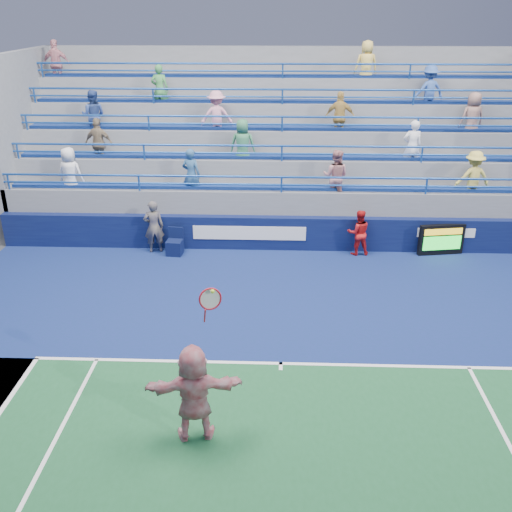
{
  "coord_description": "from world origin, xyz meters",
  "views": [
    {
      "loc": [
        -0.15,
        -10.54,
        7.26
      ],
      "look_at": [
        -0.64,
        2.5,
        1.5
      ],
      "focal_mm": 40.0,
      "sensor_mm": 36.0,
      "label": 1
    }
  ],
  "objects_px": {
    "serve_speed_board": "(441,240)",
    "tennis_player": "(194,393)",
    "judge_chair": "(175,246)",
    "ball_girl": "(359,233)",
    "line_judge": "(154,227)"
  },
  "relations": [
    {
      "from": "serve_speed_board",
      "to": "judge_chair",
      "type": "distance_m",
      "value": 8.39
    },
    {
      "from": "serve_speed_board",
      "to": "line_judge",
      "type": "bearing_deg",
      "value": -179.18
    },
    {
      "from": "serve_speed_board",
      "to": "ball_girl",
      "type": "height_order",
      "value": "ball_girl"
    },
    {
      "from": "tennis_player",
      "to": "line_judge",
      "type": "distance_m",
      "value": 8.79
    },
    {
      "from": "tennis_player",
      "to": "serve_speed_board",
      "type": "bearing_deg",
      "value": 52.4
    },
    {
      "from": "serve_speed_board",
      "to": "tennis_player",
      "type": "bearing_deg",
      "value": -127.6
    },
    {
      "from": "line_judge",
      "to": "ball_girl",
      "type": "bearing_deg",
      "value": 165.3
    },
    {
      "from": "line_judge",
      "to": "tennis_player",
      "type": "bearing_deg",
      "value": 90.97
    },
    {
      "from": "tennis_player",
      "to": "line_judge",
      "type": "xyz_separation_m",
      "value": [
        -2.45,
        8.44,
        -0.1
      ]
    },
    {
      "from": "line_judge",
      "to": "ball_girl",
      "type": "distance_m",
      "value": 6.44
    },
    {
      "from": "line_judge",
      "to": "ball_girl",
      "type": "height_order",
      "value": "line_judge"
    },
    {
      "from": "judge_chair",
      "to": "serve_speed_board",
      "type": "bearing_deg",
      "value": 2.09
    },
    {
      "from": "judge_chair",
      "to": "line_judge",
      "type": "bearing_deg",
      "value": 165.12
    },
    {
      "from": "ball_girl",
      "to": "line_judge",
      "type": "bearing_deg",
      "value": -4.86
    },
    {
      "from": "tennis_player",
      "to": "ball_girl",
      "type": "bearing_deg",
      "value": 64.85
    }
  ]
}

